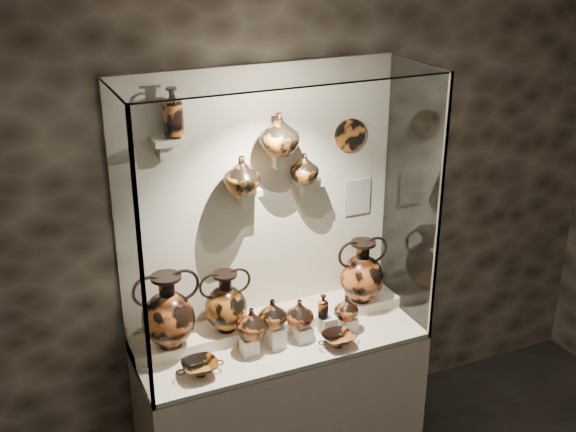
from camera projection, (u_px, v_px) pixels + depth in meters
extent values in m
cube|color=#2C251B|center=(259.00, 201.00, 4.22)|extent=(5.00, 0.02, 3.20)
cube|color=beige|center=(281.00, 400.00, 4.41)|extent=(1.70, 0.60, 0.80)
cube|color=beige|center=(281.00, 342.00, 4.25)|extent=(1.68, 0.58, 0.03)
cube|color=beige|center=(270.00, 323.00, 4.39)|extent=(1.70, 0.25, 0.10)
cube|color=beige|center=(259.00, 201.00, 4.21)|extent=(1.70, 0.03, 1.60)
cube|color=white|center=(304.00, 241.00, 3.70)|extent=(1.70, 0.01, 1.60)
cube|color=white|center=(127.00, 247.00, 3.63)|extent=(0.01, 0.60, 1.60)
cube|color=white|center=(411.00, 197.00, 4.27)|extent=(0.01, 0.60, 1.60)
cube|color=white|center=(280.00, 75.00, 3.64)|extent=(1.70, 0.60, 0.01)
cube|color=gray|center=(142.00, 270.00, 3.39)|extent=(0.02, 0.02, 1.60)
cube|color=gray|center=(439.00, 215.00, 4.02)|extent=(0.02, 0.02, 1.60)
cube|color=silver|center=(249.00, 346.00, 4.10)|extent=(0.09, 0.09, 0.10)
cube|color=silver|center=(277.00, 337.00, 4.16)|extent=(0.09, 0.09, 0.13)
cube|color=silver|center=(303.00, 333.00, 4.23)|extent=(0.09, 0.09, 0.09)
cube|color=silver|center=(328.00, 325.00, 4.29)|extent=(0.09, 0.09, 0.12)
cube|color=silver|center=(348.00, 323.00, 4.35)|extent=(0.09, 0.09, 0.08)
cube|color=beige|center=(166.00, 141.00, 3.77)|extent=(0.14, 0.12, 0.04)
cube|color=beige|center=(247.00, 191.00, 4.08)|extent=(0.14, 0.12, 0.04)
cube|color=beige|center=(280.00, 153.00, 4.07)|extent=(0.10, 0.12, 0.04)
cube|color=beige|center=(308.00, 182.00, 4.22)|extent=(0.14, 0.12, 0.04)
imported|color=#A54B1F|center=(252.00, 323.00, 4.06)|extent=(0.22, 0.22, 0.18)
imported|color=#9C521B|center=(272.00, 313.00, 4.11)|extent=(0.22, 0.22, 0.18)
imported|color=#A54B1F|center=(299.00, 313.00, 4.19)|extent=(0.21, 0.21, 0.17)
imported|color=#A54B1F|center=(346.00, 308.00, 4.29)|extent=(0.19, 0.19, 0.15)
imported|color=#9C521B|center=(242.00, 175.00, 3.96)|extent=(0.26, 0.26, 0.21)
imported|color=#9C521B|center=(279.00, 134.00, 3.96)|extent=(0.23, 0.23, 0.23)
imported|color=#9C521B|center=(304.00, 168.00, 4.14)|extent=(0.19, 0.19, 0.17)
cylinder|color=#96501D|center=(350.00, 135.00, 4.28)|extent=(0.20, 0.02, 0.20)
cube|color=beige|center=(358.00, 197.00, 4.47)|extent=(0.17, 0.01, 0.23)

